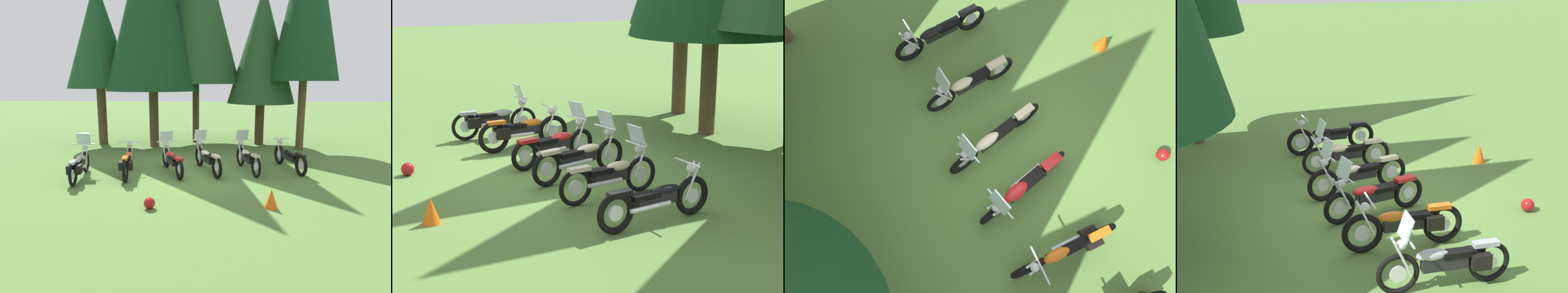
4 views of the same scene
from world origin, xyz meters
TOP-DOWN VIEW (x-y plane):
  - ground_plane at (0.00, 0.00)m, footprint 80.00×80.00m
  - motorcycle_0 at (-3.47, -0.77)m, footprint 0.76×2.30m
  - motorcycle_1 at (-2.02, -0.37)m, footprint 0.73×2.31m
  - motorcycle_2 at (-0.61, 0.01)m, footprint 1.07×2.19m
  - motorcycle_3 at (0.58, 0.22)m, footprint 1.04×2.31m
  - motorcycle_4 at (1.96, 0.33)m, footprint 0.76×2.19m
  - motorcycle_5 at (3.45, 0.57)m, footprint 0.78×2.35m
  - traffic_cone at (2.13, -3.07)m, footprint 0.32×0.32m
  - dropped_helmet at (-0.84, -3.21)m, footprint 0.28×0.28m

SIDE VIEW (x-z plane):
  - ground_plane at x=0.00m, z-range 0.00..0.00m
  - dropped_helmet at x=-0.84m, z-range 0.00..0.28m
  - traffic_cone at x=2.13m, z-range 0.00..0.48m
  - motorcycle_5 at x=3.45m, z-range -0.07..0.94m
  - motorcycle_2 at x=-0.61m, z-range -0.22..1.14m
  - motorcycle_1 at x=-2.02m, z-range -0.06..0.98m
  - motorcycle_3 at x=0.58m, z-range -0.22..1.15m
  - motorcycle_4 at x=1.96m, z-range -0.21..1.15m
  - motorcycle_0 at x=-3.47m, z-range -0.21..1.16m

